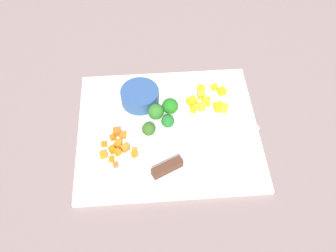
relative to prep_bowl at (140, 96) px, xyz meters
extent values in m
plane|color=gray|center=(0.07, -0.10, -0.03)|extent=(4.00, 4.00, 0.00)
cube|color=white|center=(0.07, -0.10, -0.03)|extent=(0.46, 0.39, 0.01)
cylinder|color=#2F528A|center=(0.00, 0.00, 0.00)|extent=(0.10, 0.10, 0.04)
cube|color=silver|center=(0.23, -0.14, -0.02)|extent=(0.15, 0.09, 0.00)
cube|color=#553222|center=(0.06, -0.22, -0.01)|extent=(0.08, 0.05, 0.02)
cube|color=orange|center=(-0.06, -0.20, -0.02)|extent=(0.01, 0.01, 0.01)
cube|color=orange|center=(-0.07, -0.12, -0.01)|extent=(0.02, 0.02, 0.01)
cube|color=orange|center=(-0.06, -0.10, -0.01)|extent=(0.02, 0.02, 0.02)
cube|color=orange|center=(-0.07, -0.18, -0.02)|extent=(0.01, 0.01, 0.01)
cube|color=orange|center=(-0.05, -0.11, -0.01)|extent=(0.02, 0.02, 0.01)
cube|color=orange|center=(-0.07, -0.16, -0.01)|extent=(0.02, 0.02, 0.02)
cube|color=orange|center=(-0.06, -0.14, -0.01)|extent=(0.02, 0.02, 0.01)
cube|color=orange|center=(-0.04, -0.15, -0.01)|extent=(0.02, 0.02, 0.02)
cube|color=orange|center=(-0.02, -0.16, -0.02)|extent=(0.01, 0.01, 0.01)
cube|color=orange|center=(-0.09, -0.17, -0.01)|extent=(0.02, 0.02, 0.01)
cube|color=orange|center=(-0.09, -0.14, -0.02)|extent=(0.01, 0.01, 0.01)
cube|color=orange|center=(-0.02, -0.17, -0.01)|extent=(0.02, 0.02, 0.01)
cube|color=orange|center=(-0.06, -0.16, -0.01)|extent=(0.02, 0.02, 0.01)
cube|color=yellow|center=(0.16, -0.04, -0.01)|extent=(0.02, 0.02, 0.02)
cube|color=yellow|center=(0.14, -0.02, -0.01)|extent=(0.03, 0.03, 0.02)
cube|color=yellow|center=(0.14, -0.05, -0.01)|extent=(0.02, 0.02, 0.01)
cube|color=yellow|center=(0.18, -0.02, -0.01)|extent=(0.02, 0.02, 0.02)
cube|color=yellow|center=(0.21, -0.04, -0.01)|extent=(0.02, 0.02, 0.02)
cube|color=yellow|center=(0.21, 0.03, -0.01)|extent=(0.02, 0.02, 0.01)
cube|color=yellow|center=(0.22, -0.05, -0.01)|extent=(0.02, 0.02, 0.02)
cube|color=yellow|center=(0.22, 0.01, -0.01)|extent=(0.02, 0.02, 0.02)
cube|color=yellow|center=(0.17, 0.00, -0.01)|extent=(0.02, 0.02, 0.02)
cube|color=yellow|center=(0.17, 0.03, -0.01)|extent=(0.02, 0.02, 0.02)
cylinder|color=#91BA62|center=(0.07, -0.09, -0.02)|extent=(0.01, 0.01, 0.01)
sphere|color=#21702A|center=(0.07, -0.09, 0.00)|extent=(0.03, 0.03, 0.03)
cylinder|color=#8DAC68|center=(0.08, -0.04, -0.01)|extent=(0.01, 0.01, 0.01)
sphere|color=#22771C|center=(0.08, -0.04, 0.00)|extent=(0.04, 0.04, 0.04)
cylinder|color=#86AF5A|center=(0.02, -0.11, -0.02)|extent=(0.01, 0.01, 0.01)
sphere|color=#33641F|center=(0.02, -0.11, 0.00)|extent=(0.03, 0.03, 0.03)
cylinder|color=#92BA5F|center=(0.04, -0.06, -0.01)|extent=(0.01, 0.01, 0.01)
sphere|color=#317427|center=(0.04, -0.06, 0.00)|extent=(0.04, 0.04, 0.04)
camera|label=1|loc=(0.03, -0.65, 0.75)|focal=39.54mm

